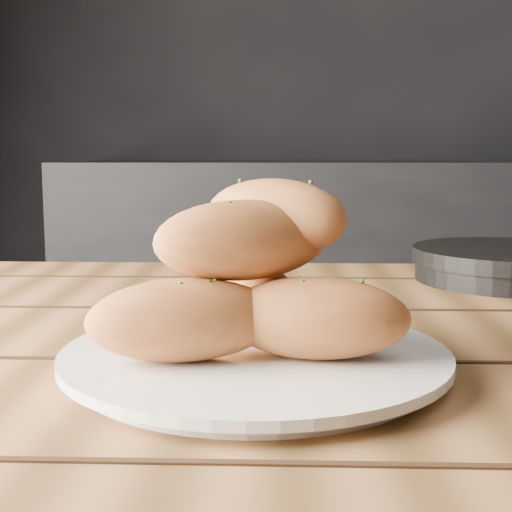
{
  "coord_description": "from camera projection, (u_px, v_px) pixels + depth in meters",
  "views": [
    {
      "loc": [
        -0.82,
        -0.33,
        0.92
      ],
      "look_at": [
        -0.84,
        0.24,
        0.84
      ],
      "focal_mm": 50.0,
      "sensor_mm": 36.0,
      "label": 1
    }
  ],
  "objects": [
    {
      "name": "table",
      "position": [
        460.0,
        436.0,
        0.7
      ],
      "size": [
        1.37,
        0.88,
        0.75
      ],
      "color": "#976238",
      "rests_on": "ground"
    },
    {
      "name": "plate",
      "position": [
        255.0,
        359.0,
        0.57
      ],
      "size": [
        0.31,
        0.31,
        0.02
      ],
      "color": "white",
      "rests_on": "table"
    },
    {
      "name": "bread_rolls",
      "position": [
        253.0,
        279.0,
        0.56
      ],
      "size": [
        0.25,
        0.21,
        0.13
      ],
      "color": "#AC6230",
      "rests_on": "plate"
    }
  ]
}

